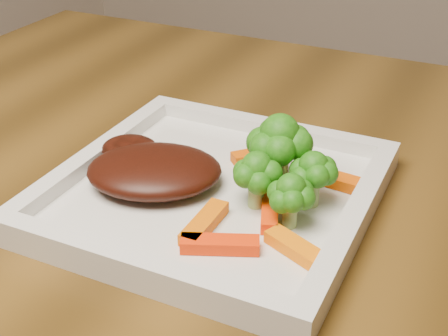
% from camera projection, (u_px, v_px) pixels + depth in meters
% --- Properties ---
extents(plate, '(0.27, 0.27, 0.01)m').
position_uv_depth(plate, '(214.00, 196.00, 0.56)').
color(plate, silver).
rests_on(plate, dining_table).
extents(steak, '(0.15, 0.13, 0.03)m').
position_uv_depth(steak, '(154.00, 171.00, 0.55)').
color(steak, '#380F08').
rests_on(steak, plate).
extents(broccoli_0, '(0.07, 0.07, 0.07)m').
position_uv_depth(broccoli_0, '(279.00, 151.00, 0.54)').
color(broccoli_0, '#137614').
rests_on(broccoli_0, plate).
extents(broccoli_1, '(0.05, 0.05, 0.06)m').
position_uv_depth(broccoli_1, '(313.00, 172.00, 0.52)').
color(broccoli_1, '#376E12').
rests_on(broccoli_1, plate).
extents(broccoli_2, '(0.06, 0.06, 0.06)m').
position_uv_depth(broccoli_2, '(291.00, 195.00, 0.49)').
color(broccoli_2, '#126C12').
rests_on(broccoli_2, plate).
extents(broccoli_3, '(0.06, 0.06, 0.06)m').
position_uv_depth(broccoli_3, '(256.00, 174.00, 0.52)').
color(broccoli_3, '#2B7313').
rests_on(broccoli_3, plate).
extents(carrot_0, '(0.06, 0.04, 0.01)m').
position_uv_depth(carrot_0, '(220.00, 244.00, 0.47)').
color(carrot_0, '#F22E03').
rests_on(carrot_0, plate).
extents(carrot_1, '(0.06, 0.04, 0.01)m').
position_uv_depth(carrot_1, '(300.00, 251.00, 0.47)').
color(carrot_1, orange).
rests_on(carrot_1, plate).
extents(carrot_2, '(0.02, 0.06, 0.01)m').
position_uv_depth(carrot_2, '(204.00, 223.00, 0.50)').
color(carrot_2, '#E26303').
rests_on(carrot_2, plate).
extents(carrot_3, '(0.07, 0.02, 0.01)m').
position_uv_depth(carrot_3, '(340.00, 181.00, 0.55)').
color(carrot_3, '#D34D03').
rests_on(carrot_3, plate).
extents(carrot_4, '(0.05, 0.05, 0.01)m').
position_uv_depth(carrot_4, '(260.00, 155.00, 0.60)').
color(carrot_4, '#D44F03').
rests_on(carrot_4, plate).
extents(carrot_5, '(0.03, 0.05, 0.01)m').
position_uv_depth(carrot_5, '(270.00, 212.00, 0.51)').
color(carrot_5, '#FF3804').
rests_on(carrot_5, plate).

